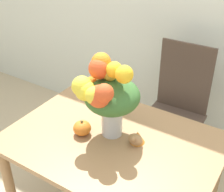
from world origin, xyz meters
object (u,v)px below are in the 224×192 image
at_px(flower_vase, 107,94).
at_px(turkey_figurine, 137,138).
at_px(pumpkin, 82,128).
at_px(dining_chair_near_window, 176,111).

distance_m(flower_vase, turkey_figurine, 0.29).
distance_m(flower_vase, pumpkin, 0.27).
distance_m(pumpkin, turkey_figurine, 0.31).
relative_size(flower_vase, dining_chair_near_window, 0.46).
bearing_deg(flower_vase, dining_chair_near_window, 79.84).
xyz_separation_m(pumpkin, dining_chair_near_window, (0.25, 0.81, -0.25)).
xyz_separation_m(flower_vase, turkey_figurine, (0.17, 0.02, -0.23)).
height_order(pumpkin, dining_chair_near_window, dining_chair_near_window).
height_order(turkey_figurine, dining_chair_near_window, dining_chair_near_window).
bearing_deg(flower_vase, pumpkin, -148.29).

